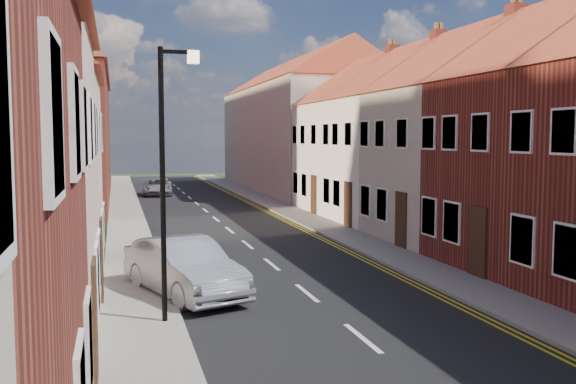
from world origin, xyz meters
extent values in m
cube|color=black|center=(0.00, 30.00, 0.01)|extent=(7.00, 90.00, 0.02)
cube|color=gray|center=(-4.40, 30.00, 0.06)|extent=(1.80, 90.00, 0.12)
cube|color=gray|center=(4.40, 30.00, 0.06)|extent=(1.80, 90.00, 0.12)
cube|color=maroon|center=(9.30, 23.50, 3.00)|extent=(8.00, 5.00, 6.00)
cube|color=#BAAB9D|center=(9.30, 28.90, 3.00)|extent=(8.00, 5.80, 6.00)
cube|color=maroon|center=(9.30, 26.60, 8.20)|extent=(0.60, 0.60, 1.60)
cube|color=white|center=(9.30, 34.30, 3.00)|extent=(8.00, 5.00, 6.00)
cube|color=maroon|center=(9.30, 32.40, 8.20)|extent=(0.60, 0.60, 1.60)
cube|color=white|center=(9.30, 39.70, 3.00)|extent=(8.00, 5.80, 6.00)
cube|color=maroon|center=(9.30, 37.40, 8.20)|extent=(0.60, 0.60, 1.60)
cube|color=#BAAB9D|center=(9.30, 55.00, 4.00)|extent=(8.00, 24.00, 8.00)
cube|color=maroon|center=(-9.30, 50.00, 4.00)|extent=(8.00, 24.00, 8.00)
cylinder|color=black|center=(-3.90, 20.00, 3.12)|extent=(0.12, 0.12, 6.00)
cube|color=black|center=(-3.55, 20.00, 6.02)|extent=(0.70, 0.08, 0.08)
cube|color=#FFD899|center=(-3.20, 20.00, 5.92)|extent=(0.25, 0.15, 0.28)
imported|color=#929398|center=(-3.20, 22.58, 0.76)|extent=(3.07, 4.91, 1.53)
imported|color=gray|center=(-2.01, 52.50, 0.61)|extent=(2.30, 4.49, 1.21)
camera|label=1|loc=(-4.89, 5.83, 4.19)|focal=40.00mm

